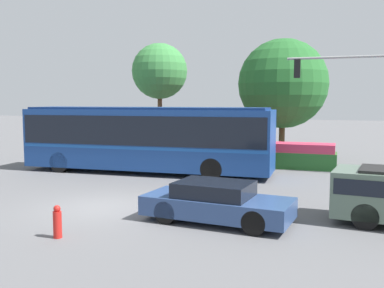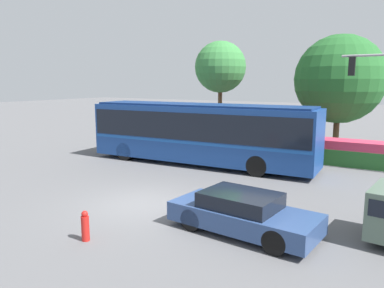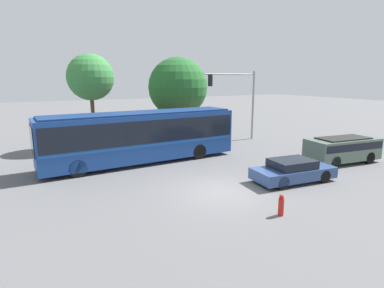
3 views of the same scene
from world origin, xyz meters
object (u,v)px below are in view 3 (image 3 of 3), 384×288
at_px(sedan_foreground, 293,171).
at_px(traffic_light_pole, 241,94).
at_px(suv_left_lane, 342,148).
at_px(street_tree_centre, 178,87).
at_px(street_tree_left, 91,78).
at_px(city_bus, 142,134).
at_px(fire_hydrant, 281,205).

xyz_separation_m(sedan_foreground, traffic_light_pole, (4.27, 10.26, 3.35)).
height_order(suv_left_lane, street_tree_centre, street_tree_centre).
height_order(traffic_light_pole, street_tree_left, street_tree_left).
distance_m(city_bus, traffic_light_pole, 10.53).
xyz_separation_m(sedan_foreground, street_tree_centre, (0.11, 13.83, 3.92)).
height_order(sedan_foreground, suv_left_lane, suv_left_lane).
bearing_deg(street_tree_left, street_tree_centre, 4.82).
xyz_separation_m(street_tree_left, fire_hydrant, (3.90, -15.97, -4.91)).
xyz_separation_m(sedan_foreground, suv_left_lane, (5.58, 1.25, 0.37)).
xyz_separation_m(suv_left_lane, street_tree_left, (-12.96, 11.95, 4.37)).
relative_size(traffic_light_pole, street_tree_left, 0.83).
xyz_separation_m(street_tree_centre, fire_hydrant, (-3.60, -16.60, -4.09)).
distance_m(city_bus, sedan_foreground, 9.27).
bearing_deg(suv_left_lane, street_tree_left, 144.07).
bearing_deg(street_tree_left, traffic_light_pole, -14.17).
bearing_deg(street_tree_left, sedan_foreground, -60.79).
relative_size(sedan_foreground, suv_left_lane, 0.91).
relative_size(city_bus, sedan_foreground, 2.78).
relative_size(city_bus, suv_left_lane, 2.52).
height_order(sedan_foreground, traffic_light_pole, traffic_light_pole).
xyz_separation_m(traffic_light_pole, street_tree_left, (-11.66, 2.94, 1.39)).
xyz_separation_m(suv_left_lane, traffic_light_pole, (-1.30, 9.01, 2.99)).
xyz_separation_m(city_bus, sedan_foreground, (5.61, -7.28, -1.25)).
relative_size(traffic_light_pole, street_tree_centre, 0.83).
bearing_deg(traffic_light_pole, sedan_foreground, 67.39).
bearing_deg(street_tree_centre, sedan_foreground, -90.46).
bearing_deg(suv_left_lane, street_tree_centre, 120.23).
xyz_separation_m(city_bus, traffic_light_pole, (9.88, 2.98, 2.10)).
bearing_deg(street_tree_centre, street_tree_left, -175.18).
distance_m(traffic_light_pole, fire_hydrant, 15.57).
xyz_separation_m(street_tree_left, street_tree_centre, (7.49, 0.63, -0.82)).
xyz_separation_m(city_bus, street_tree_left, (-1.78, 5.92, 3.49)).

